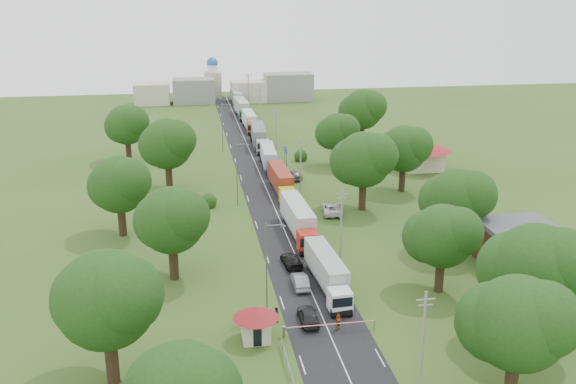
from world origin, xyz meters
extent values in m
plane|color=#2F551C|center=(0.00, 0.00, 0.00)|extent=(260.00, 260.00, 0.00)
cube|color=black|center=(0.00, 20.00, 0.00)|extent=(8.00, 200.00, 0.04)
cylinder|color=slate|center=(-4.50, -25.00, 0.55)|extent=(0.20, 0.20, 1.10)
cube|color=slate|center=(-4.50, -25.00, 1.05)|extent=(0.35, 0.35, 0.25)
cylinder|color=red|center=(0.00, -25.00, 1.00)|extent=(9.00, 0.12, 0.12)
cylinder|color=slate|center=(4.50, -25.00, 0.50)|extent=(0.10, 0.10, 1.00)
cube|color=beige|center=(-7.20, -25.00, 1.20)|extent=(2.60, 2.60, 2.40)
cone|color=maroon|center=(-7.20, -25.00, 2.90)|extent=(4.40, 4.40, 1.10)
cube|color=black|center=(-5.89, -25.00, 1.40)|extent=(0.02, 1.20, 0.90)
cube|color=black|center=(-7.20, -26.31, 1.00)|extent=(0.80, 0.02, 1.90)
cylinder|color=slate|center=(5.20, 33.80, 2.00)|extent=(0.12, 0.12, 4.00)
cylinder|color=slate|center=(5.20, 36.20, 2.00)|extent=(0.12, 0.12, 4.00)
cube|color=navy|center=(5.20, 35.00, 3.60)|extent=(0.06, 3.00, 1.00)
cube|color=silver|center=(5.20, 35.00, 3.60)|extent=(0.07, 3.10, 0.06)
cylinder|color=gray|center=(5.50, -35.00, 4.50)|extent=(0.24, 0.24, 9.00)
cube|color=gray|center=(5.50, -35.00, 8.30)|extent=(1.60, 0.10, 0.10)
cube|color=gray|center=(5.50, -35.00, 7.80)|extent=(1.20, 0.10, 0.10)
cylinder|color=gray|center=(5.50, -7.00, 4.50)|extent=(0.24, 0.24, 9.00)
cube|color=gray|center=(5.50, -7.00, 8.30)|extent=(1.60, 0.10, 0.10)
cube|color=gray|center=(5.50, -7.00, 7.80)|extent=(1.20, 0.10, 0.10)
cylinder|color=gray|center=(5.50, 21.00, 4.50)|extent=(0.24, 0.24, 9.00)
cube|color=gray|center=(5.50, 21.00, 8.30)|extent=(1.60, 0.10, 0.10)
cube|color=gray|center=(5.50, 21.00, 7.80)|extent=(1.20, 0.10, 0.10)
cylinder|color=gray|center=(5.50, 49.00, 4.50)|extent=(0.24, 0.24, 9.00)
cube|color=gray|center=(5.50, 49.00, 8.30)|extent=(1.60, 0.10, 0.10)
cube|color=gray|center=(5.50, 49.00, 7.80)|extent=(1.20, 0.10, 0.10)
cylinder|color=gray|center=(5.50, 77.00, 4.50)|extent=(0.24, 0.24, 9.00)
cube|color=gray|center=(5.50, 77.00, 8.30)|extent=(1.60, 0.10, 0.10)
cube|color=gray|center=(5.50, 77.00, 7.80)|extent=(1.20, 0.10, 0.10)
cylinder|color=gray|center=(5.50, 105.00, 4.50)|extent=(0.24, 0.24, 9.00)
cube|color=gray|center=(5.50, 105.00, 8.30)|extent=(1.60, 0.10, 0.10)
cube|color=gray|center=(5.50, 105.00, 7.80)|extent=(1.20, 0.10, 0.10)
cylinder|color=slate|center=(-5.50, -20.00, 5.00)|extent=(0.16, 0.16, 10.00)
cube|color=slate|center=(-4.60, -20.00, 9.70)|extent=(1.80, 0.10, 0.10)
cube|color=slate|center=(-3.80, -20.00, 9.55)|extent=(0.50, 0.22, 0.15)
cylinder|color=slate|center=(-5.50, 15.00, 5.00)|extent=(0.16, 0.16, 10.00)
cube|color=slate|center=(-4.60, 15.00, 9.70)|extent=(1.80, 0.10, 0.10)
cube|color=slate|center=(-3.80, 15.00, 9.55)|extent=(0.50, 0.22, 0.15)
cylinder|color=slate|center=(-5.50, 50.00, 5.00)|extent=(0.16, 0.16, 10.00)
cube|color=slate|center=(-4.60, 50.00, 9.70)|extent=(1.80, 0.10, 0.10)
cube|color=slate|center=(-3.80, 50.00, 9.55)|extent=(0.50, 0.22, 0.15)
cylinder|color=#382616|center=(12.00, -38.00, 2.10)|extent=(1.08, 1.08, 4.20)
sphere|color=#1C390F|center=(12.00, -38.00, 7.22)|extent=(7.70, 7.70, 7.70)
sphere|color=#1C390F|center=(13.38, -39.10, 8.05)|extent=(6.05, 6.05, 6.05)
sphere|color=#1C390F|center=(10.90, -36.62, 6.67)|extent=(6.60, 6.60, 6.60)
cylinder|color=#382616|center=(18.00, -30.00, 2.27)|extent=(1.12, 1.12, 4.55)
sphere|color=#1C390F|center=(18.00, -30.00, 7.85)|extent=(8.40, 8.40, 8.40)
sphere|color=#1C390F|center=(19.50, -31.20, 8.75)|extent=(6.60, 6.60, 6.60)
sphere|color=#1C390F|center=(16.80, -28.50, 7.25)|extent=(7.20, 7.20, 7.20)
cylinder|color=#382616|center=(14.00, -18.00, 1.92)|extent=(1.04, 1.04, 3.85)
sphere|color=#1C390F|center=(14.00, -18.00, 6.60)|extent=(7.00, 7.00, 7.00)
sphere|color=#1C390F|center=(15.25, -19.00, 7.35)|extent=(5.50, 5.50, 5.50)
sphere|color=#1C390F|center=(13.00, -16.75, 6.10)|extent=(6.00, 6.00, 6.00)
cylinder|color=#382616|center=(20.00, -8.00, 2.10)|extent=(1.08, 1.08, 4.20)
sphere|color=#1C390F|center=(20.00, -8.00, 7.22)|extent=(7.70, 7.70, 7.70)
sphere|color=#1C390F|center=(21.38, -9.10, 8.05)|extent=(6.05, 6.05, 6.05)
sphere|color=#1C390F|center=(18.90, -6.62, 6.67)|extent=(6.60, 6.60, 6.60)
cylinder|color=#382616|center=(13.00, 10.00, 2.27)|extent=(1.12, 1.12, 4.55)
sphere|color=#1C390F|center=(13.00, 10.00, 7.85)|extent=(8.40, 8.40, 8.40)
sphere|color=#1C390F|center=(14.50, 8.80, 8.75)|extent=(6.60, 6.60, 6.60)
sphere|color=#1C390F|center=(11.80, 11.50, 7.25)|extent=(7.20, 7.20, 7.20)
cylinder|color=#382616|center=(22.00, 18.00, 2.10)|extent=(1.08, 1.08, 4.20)
sphere|color=#1C390F|center=(22.00, 18.00, 7.22)|extent=(7.70, 7.70, 7.70)
sphere|color=#1C390F|center=(23.38, 16.90, 8.05)|extent=(6.05, 6.05, 6.05)
sphere|color=#1C390F|center=(20.90, 19.38, 6.67)|extent=(6.60, 6.60, 6.60)
cylinder|color=#382616|center=(15.00, 35.00, 1.92)|extent=(1.04, 1.04, 3.85)
sphere|color=#1C390F|center=(15.00, 35.00, 6.60)|extent=(7.00, 7.00, 7.00)
sphere|color=#1C390F|center=(16.25, 34.00, 7.35)|extent=(5.50, 5.50, 5.50)
sphere|color=#1C390F|center=(14.00, 36.25, 6.10)|extent=(6.00, 6.00, 6.00)
cylinder|color=#382616|center=(24.00, 50.00, 2.27)|extent=(1.12, 1.12, 4.55)
sphere|color=#1C390F|center=(24.00, 50.00, 7.85)|extent=(8.40, 8.40, 8.40)
sphere|color=#1C390F|center=(25.50, 48.80, 8.75)|extent=(6.60, 6.60, 6.60)
sphere|color=#1C390F|center=(22.80, 51.50, 7.25)|extent=(7.20, 7.20, 7.20)
cylinder|color=#382616|center=(-20.00, -30.00, 2.27)|extent=(1.12, 1.12, 4.55)
sphere|color=#1C390F|center=(-20.00, -30.00, 7.85)|extent=(8.40, 8.40, 8.40)
sphere|color=#1C390F|center=(-18.50, -31.20, 8.75)|extent=(6.60, 6.60, 6.60)
sphere|color=#1C390F|center=(-21.20, -28.50, 7.25)|extent=(7.20, 7.20, 7.20)
cylinder|color=#382616|center=(-15.00, -10.00, 2.10)|extent=(1.08, 1.08, 4.20)
sphere|color=#1C390F|center=(-15.00, -10.00, 7.22)|extent=(7.70, 7.70, 7.70)
sphere|color=#1C390F|center=(-13.62, -11.10, 8.05)|extent=(6.05, 6.05, 6.05)
sphere|color=#1C390F|center=(-16.10, -8.62, 6.67)|extent=(6.60, 6.60, 6.60)
cylinder|color=#382616|center=(-22.00, 5.00, 2.10)|extent=(1.08, 1.08, 4.20)
sphere|color=#1C390F|center=(-22.00, 5.00, 7.22)|extent=(7.70, 7.70, 7.70)
sphere|color=#1C390F|center=(-20.62, 3.90, 8.05)|extent=(6.05, 6.05, 6.05)
sphere|color=#1C390F|center=(-23.10, 6.38, 6.67)|extent=(6.60, 6.60, 6.60)
cylinder|color=#382616|center=(-16.00, 25.00, 2.27)|extent=(1.12, 1.12, 4.55)
sphere|color=#1C390F|center=(-16.00, 25.00, 7.85)|extent=(8.40, 8.40, 8.40)
sphere|color=#1C390F|center=(-14.50, 23.80, 8.75)|extent=(6.60, 6.60, 6.60)
sphere|color=#1C390F|center=(-17.20, 26.50, 7.25)|extent=(7.20, 7.20, 7.20)
cylinder|color=#382616|center=(-24.00, 45.00, 2.10)|extent=(1.08, 1.08, 4.20)
sphere|color=#1C390F|center=(-24.00, 45.00, 7.22)|extent=(7.70, 7.70, 7.70)
sphere|color=#1C390F|center=(-22.62, 43.90, 8.05)|extent=(6.05, 6.05, 6.05)
sphere|color=#1C390F|center=(-25.10, 46.38, 6.67)|extent=(6.60, 6.60, 6.60)
cube|color=maroon|center=(26.00, -12.00, 2.30)|extent=(8.00, 6.00, 4.60)
cube|color=#47494F|center=(26.00, -12.00, 4.90)|extent=(8.60, 6.60, 0.60)
cube|color=beige|center=(30.00, 30.00, 2.00)|extent=(7.00, 5.00, 4.00)
cone|color=maroon|center=(30.00, 30.00, 4.90)|extent=(10.08, 10.08, 1.80)
cube|color=gray|center=(-10.00, 110.00, 3.50)|extent=(12.00, 8.00, 7.00)
cube|color=beige|center=(6.00, 110.00, 3.00)|extent=(10.00, 8.00, 6.00)
cube|color=gray|center=(18.00, 110.00, 4.00)|extent=(14.00, 8.00, 8.00)
cube|color=beige|center=(-22.00, 110.00, 3.00)|extent=(10.00, 8.00, 6.00)
cube|color=beige|center=(-4.00, 118.00, 4.00)|extent=(5.00, 5.00, 8.00)
cylinder|color=silver|center=(-4.00, 118.00, 9.00)|extent=(3.20, 3.20, 2.00)
sphere|color=#2659B2|center=(-4.00, 118.00, 10.60)|extent=(3.40, 3.40, 3.40)
cube|color=white|center=(1.95, -21.14, 1.44)|extent=(2.36, 2.36, 2.33)
cube|color=black|center=(1.95, -22.26, 1.77)|extent=(2.14, 0.14, 1.03)
cube|color=slate|center=(1.95, -22.21, 0.51)|extent=(2.06, 0.37, 0.33)
cube|color=slate|center=(1.95, -14.61, 0.70)|extent=(2.75, 10.82, 0.28)
cube|color=#A7A8AC|center=(1.95, -14.33, 2.38)|extent=(2.95, 11.11, 2.80)
cylinder|color=black|center=(1.95, -21.98, 0.47)|extent=(2.19, 0.93, 0.93)
cylinder|color=black|center=(1.95, -20.30, 0.47)|extent=(2.19, 0.93, 0.93)
cylinder|color=black|center=(1.95, -11.35, 0.47)|extent=(2.19, 0.93, 0.93)
cylinder|color=black|center=(1.95, -9.95, 0.47)|extent=(2.19, 0.93, 0.93)
cube|color=red|center=(1.66, -5.17, 1.60)|extent=(2.55, 2.55, 2.57)
cube|color=black|center=(1.66, -6.42, 1.96)|extent=(2.37, 0.10, 1.13)
cube|color=slate|center=(1.66, -6.35, 0.57)|extent=(2.27, 0.33, 0.36)
cube|color=slate|center=(1.66, 2.03, 0.77)|extent=(2.78, 11.91, 0.31)
cube|color=#BBBBBB|center=(1.66, 2.34, 2.62)|extent=(3.00, 12.23, 3.09)
cylinder|color=black|center=(1.66, -6.10, 0.51)|extent=(2.42, 1.03, 1.03)
cylinder|color=black|center=(1.66, -4.24, 0.51)|extent=(2.42, 1.03, 1.03)
cylinder|color=black|center=(1.66, 5.64, 0.51)|extent=(2.42, 1.03, 1.03)
cylinder|color=black|center=(1.66, 7.18, 0.51)|extent=(2.42, 1.03, 1.03)
cube|color=gold|center=(2.14, 14.18, 1.49)|extent=(2.37, 2.37, 2.40)
cube|color=black|center=(2.14, 13.02, 1.83)|extent=(2.21, 0.08, 1.06)
cube|color=slate|center=(2.14, 13.08, 0.53)|extent=(2.12, 0.31, 0.34)
cube|color=slate|center=(2.14, 20.91, 0.72)|extent=(2.51, 11.11, 0.29)
cube|color=maroon|center=(2.14, 21.20, 2.45)|extent=(2.71, 11.40, 2.88)
cylinder|color=black|center=(2.14, 13.32, 0.48)|extent=(2.26, 0.96, 0.96)
cylinder|color=black|center=(2.14, 15.05, 0.48)|extent=(2.26, 0.96, 0.96)
cylinder|color=black|center=(2.14, 24.27, 0.48)|extent=(2.26, 0.96, 0.96)
cylinder|color=black|center=(2.14, 25.72, 0.48)|extent=(2.26, 0.96, 0.96)
cube|color=navy|center=(2.16, 29.46, 1.46)|extent=(2.37, 2.37, 2.35)
cube|color=black|center=(2.16, 28.33, 1.79)|extent=(2.16, 0.13, 1.03)
cube|color=slate|center=(2.16, 28.38, 0.52)|extent=(2.08, 0.36, 0.33)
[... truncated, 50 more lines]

